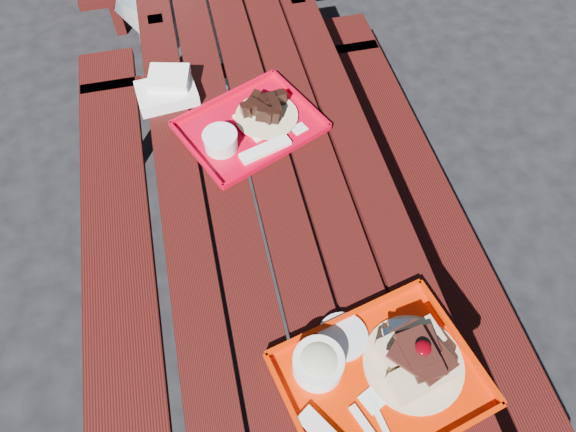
{
  "coord_description": "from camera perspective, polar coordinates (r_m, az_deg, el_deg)",
  "views": [
    {
      "loc": [
        -0.18,
        -0.94,
        2.06
      ],
      "look_at": [
        0.0,
        -0.15,
        0.82
      ],
      "focal_mm": 32.0,
      "sensor_mm": 36.0,
      "label": 1
    }
  ],
  "objects": [
    {
      "name": "far_tray",
      "position": [
        1.77,
        -4.3,
        9.86
      ],
      "size": [
        0.54,
        0.49,
        0.07
      ],
      "color": "red",
      "rests_on": "picnic_table_near"
    },
    {
      "name": "white_cloth",
      "position": [
        1.92,
        -13.24,
        13.56
      ],
      "size": [
        0.22,
        0.18,
        0.08
      ],
      "color": "white",
      "rests_on": "picnic_table_near"
    },
    {
      "name": "near_tray",
      "position": [
        1.35,
        9.89,
        -16.42
      ],
      "size": [
        0.55,
        0.47,
        0.15
      ],
      "color": "red",
      "rests_on": "picnic_table_near"
    },
    {
      "name": "picnic_table_near",
      "position": [
        1.78,
        -1.1,
        -0.66
      ],
      "size": [
        1.41,
        2.4,
        0.75
      ],
      "color": "#3F0C0C",
      "rests_on": "ground"
    },
    {
      "name": "ground",
      "position": [
        2.27,
        -0.87,
        -8.3
      ],
      "size": [
        60.0,
        60.0,
        0.0
      ],
      "primitive_type": "plane",
      "color": "black",
      "rests_on": "ground"
    }
  ]
}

